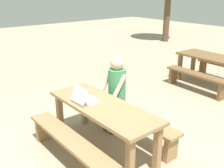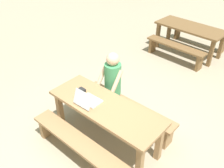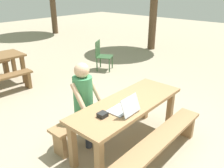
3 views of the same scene
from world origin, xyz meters
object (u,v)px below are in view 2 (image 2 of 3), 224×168
(picnic_table_front, at_px, (105,111))
(picnic_table_mid, at_px, (190,31))
(person_seated, at_px, (112,81))
(laptop, at_px, (87,100))
(small_pouch, at_px, (81,91))

(picnic_table_front, bearing_deg, picnic_table_mid, 97.51)
(person_seated, bearing_deg, picnic_table_mid, 92.72)
(laptop, bearing_deg, small_pouch, -26.38)
(picnic_table_front, bearing_deg, laptop, -152.16)
(small_pouch, bearing_deg, picnic_table_mid, 89.59)
(laptop, xyz_separation_m, small_pouch, (-0.29, 0.14, -0.03))
(picnic_table_front, xyz_separation_m, picnic_table_mid, (-0.52, 3.96, 0.01))
(picnic_table_mid, bearing_deg, small_pouch, -87.29)
(person_seated, bearing_deg, small_pouch, -108.75)
(person_seated, height_order, picnic_table_mid, person_seated)
(picnic_table_mid, bearing_deg, person_seated, -84.16)
(picnic_table_front, bearing_deg, small_pouch, -179.87)
(person_seated, relative_size, picnic_table_mid, 0.72)
(picnic_table_front, relative_size, small_pouch, 16.00)
(small_pouch, bearing_deg, picnic_table_front, 0.13)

